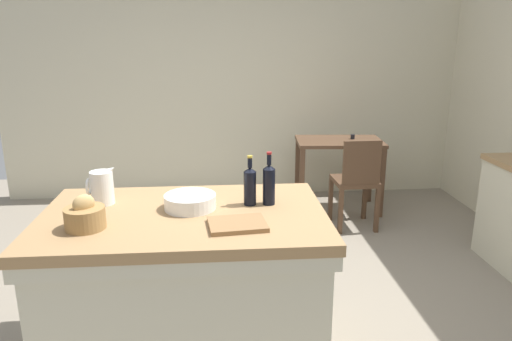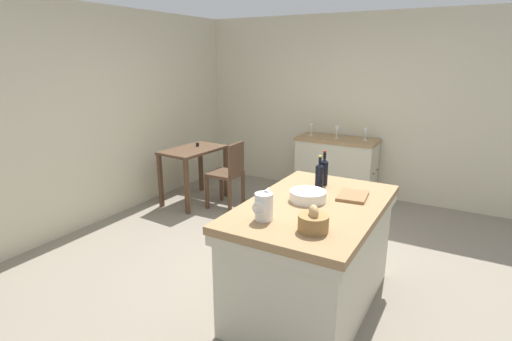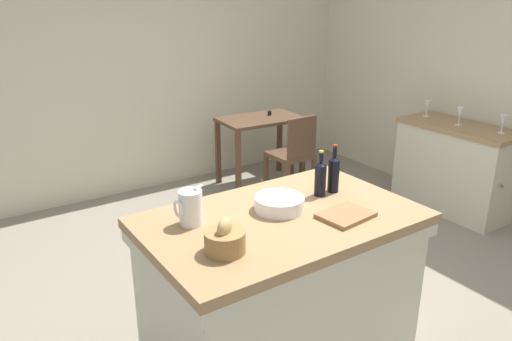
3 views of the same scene
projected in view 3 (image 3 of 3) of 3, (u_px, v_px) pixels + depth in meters
ground_plane at (289, 290)px, 3.70m from camera, size 6.76×6.76×0.00m
wall_back at (143, 71)px, 5.28m from camera, size 5.32×0.12×2.60m
island_table at (280, 278)px, 2.97m from camera, size 1.57×0.99×0.90m
side_cabinet at (454, 168)px, 4.94m from camera, size 0.52×1.16×0.88m
writing_desk at (260, 129)px, 5.55m from camera, size 0.94×0.62×0.82m
wooden_chair at (294, 154)px, 5.18m from camera, size 0.41×0.41×0.91m
pitcher at (190, 207)px, 2.69m from camera, size 0.17×0.13×0.24m
wash_bowl at (279, 203)px, 2.88m from camera, size 0.29×0.29×0.08m
bread_basket at (225, 240)px, 2.41m from camera, size 0.20×0.20×0.18m
cutting_board at (346, 215)px, 2.80m from camera, size 0.31×0.26×0.02m
wine_bottle_dark at (334, 173)px, 3.12m from camera, size 0.07×0.07×0.31m
wine_bottle_amber at (320, 177)px, 3.06m from camera, size 0.07×0.07×0.29m
wine_glass_far_left at (503, 121)px, 4.48m from camera, size 0.07×0.07×0.17m
wine_glass_left at (460, 113)px, 4.74m from camera, size 0.07×0.07×0.18m
wine_glass_middle at (427, 105)px, 5.08m from camera, size 0.07×0.07×0.17m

